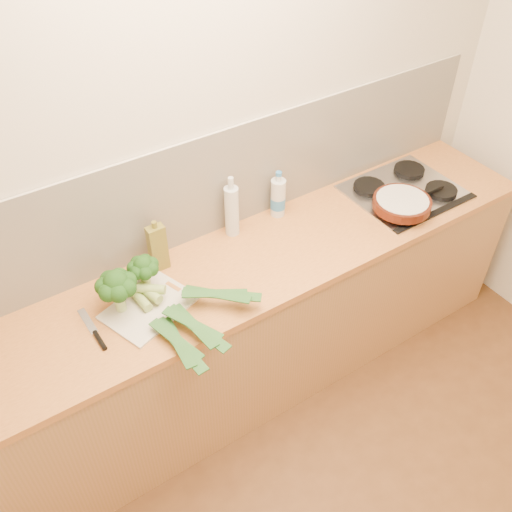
{
  "coord_description": "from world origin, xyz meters",
  "views": [
    {
      "loc": [
        -1.04,
        -0.47,
        2.71
      ],
      "look_at": [
        -0.01,
        1.1,
        1.02
      ],
      "focal_mm": 40.0,
      "sensor_mm": 36.0,
      "label": 1
    }
  ],
  "objects": [
    {
      "name": "broccoli_left",
      "position": [
        -0.61,
        1.23,
        1.05
      ],
      "size": [
        0.17,
        0.18,
        0.21
      ],
      "color": "#A5C070",
      "rests_on": "chopping_board"
    },
    {
      "name": "chopping_board",
      "position": [
        -0.51,
        1.18,
        0.91
      ],
      "size": [
        0.44,
        0.38,
        0.01
      ],
      "primitive_type": "cube",
      "rotation": [
        0.0,
        0.0,
        0.34
      ],
      "color": "beige",
      "rests_on": "counter"
    },
    {
      "name": "skillet",
      "position": [
        0.88,
        1.08,
        0.96
      ],
      "size": [
        0.44,
        0.3,
        0.05
      ],
      "rotation": [
        0.0,
        0.0,
        -0.01
      ],
      "color": "#47180B",
      "rests_on": "gas_hob"
    },
    {
      "name": "broccoli_right",
      "position": [
        -0.47,
        1.29,
        1.04
      ],
      "size": [
        0.14,
        0.14,
        0.18
      ],
      "color": "#A5C070",
      "rests_on": "chopping_board"
    },
    {
      "name": "chefs_knife",
      "position": [
        -0.75,
        1.16,
        0.91
      ],
      "size": [
        0.03,
        0.27,
        0.02
      ],
      "rotation": [
        0.0,
        0.0,
        0.02
      ],
      "color": "silver",
      "rests_on": "counter"
    },
    {
      "name": "room_shell",
      "position": [
        0.0,
        1.49,
        1.17
      ],
      "size": [
        3.5,
        3.5,
        3.5
      ],
      "color": "beige",
      "rests_on": "ground"
    },
    {
      "name": "counter",
      "position": [
        0.0,
        1.2,
        0.45
      ],
      "size": [
        3.2,
        0.62,
        0.9
      ],
      "color": "#AC7848",
      "rests_on": "ground"
    },
    {
      "name": "oil_tin",
      "position": [
        -0.35,
        1.39,
        1.02
      ],
      "size": [
        0.08,
        0.05,
        0.27
      ],
      "color": "olive",
      "rests_on": "counter"
    },
    {
      "name": "glass_bottle",
      "position": [
        0.06,
        1.42,
        1.04
      ],
      "size": [
        0.07,
        0.07,
        0.33
      ],
      "color": "silver",
      "rests_on": "counter"
    },
    {
      "name": "leek_front",
      "position": [
        -0.52,
        1.16,
        0.93
      ],
      "size": [
        0.12,
        0.71,
        0.04
      ],
      "rotation": [
        0.0,
        0.0,
        0.08
      ],
      "color": "white",
      "rests_on": "chopping_board"
    },
    {
      "name": "water_bottle",
      "position": [
        0.34,
        1.43,
        1.0
      ],
      "size": [
        0.08,
        0.08,
        0.24
      ],
      "color": "silver",
      "rests_on": "counter"
    },
    {
      "name": "amber_bottle",
      "position": [
        0.07,
        1.43,
        0.99
      ],
      "size": [
        0.06,
        0.06,
        0.23
      ],
      "color": "maroon",
      "rests_on": "counter"
    },
    {
      "name": "gas_hob",
      "position": [
        1.02,
        1.2,
        0.91
      ],
      "size": [
        0.58,
        0.5,
        0.04
      ],
      "color": "silver",
      "rests_on": "counter"
    },
    {
      "name": "leek_back",
      "position": [
        -0.42,
        1.18,
        0.97
      ],
      "size": [
        0.55,
        0.47,
        0.04
      ],
      "rotation": [
        0.0,
        0.0,
        0.87
      ],
      "color": "white",
      "rests_on": "chopping_board"
    },
    {
      "name": "leek_mid",
      "position": [
        -0.46,
        1.13,
        0.95
      ],
      "size": [
        0.21,
        0.62,
        0.04
      ],
      "rotation": [
        0.0,
        0.0,
        0.26
      ],
      "color": "white",
      "rests_on": "chopping_board"
    }
  ]
}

